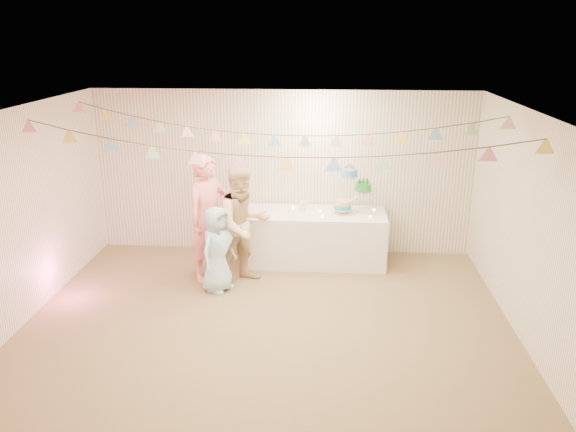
# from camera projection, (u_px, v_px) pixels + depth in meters

# --- Properties ---
(floor) EXTENTS (6.00, 6.00, 0.00)m
(floor) POSITION_uv_depth(u_px,v_px,m) (267.00, 324.00, 6.93)
(floor) COLOR brown
(floor) RESTS_ON ground
(ceiling) EXTENTS (6.00, 6.00, 0.00)m
(ceiling) POSITION_uv_depth(u_px,v_px,m) (265.00, 113.00, 6.11)
(ceiling) COLOR white
(ceiling) RESTS_ON ground
(back_wall) EXTENTS (6.00, 6.00, 0.00)m
(back_wall) POSITION_uv_depth(u_px,v_px,m) (283.00, 173.00, 8.89)
(back_wall) COLOR white
(back_wall) RESTS_ON ground
(front_wall) EXTENTS (6.00, 6.00, 0.00)m
(front_wall) POSITION_uv_depth(u_px,v_px,m) (230.00, 336.00, 4.16)
(front_wall) COLOR white
(front_wall) RESTS_ON ground
(left_wall) EXTENTS (5.00, 5.00, 0.00)m
(left_wall) POSITION_uv_depth(u_px,v_px,m) (17.00, 219.00, 6.72)
(left_wall) COLOR white
(left_wall) RESTS_ON ground
(right_wall) EXTENTS (5.00, 5.00, 0.00)m
(right_wall) POSITION_uv_depth(u_px,v_px,m) (530.00, 231.00, 6.32)
(right_wall) COLOR white
(right_wall) RESTS_ON ground
(table) EXTENTS (2.15, 0.86, 0.81)m
(table) POSITION_uv_depth(u_px,v_px,m) (315.00, 237.00, 8.70)
(table) COLOR white
(table) RESTS_ON floor
(cake_stand) EXTENTS (0.63, 0.37, 0.70)m
(cake_stand) POSITION_uv_depth(u_px,v_px,m) (352.00, 194.00, 8.49)
(cake_stand) COLOR silver
(cake_stand) RESTS_ON table
(cake_bottom) EXTENTS (0.31, 0.31, 0.15)m
(cake_bottom) POSITION_uv_depth(u_px,v_px,m) (342.00, 211.00, 8.52)
(cake_bottom) COLOR teal
(cake_bottom) RESTS_ON cake_stand
(cake_middle) EXTENTS (0.27, 0.27, 0.22)m
(cake_middle) POSITION_uv_depth(u_px,v_px,m) (364.00, 192.00, 8.56)
(cake_middle) COLOR #1C832B
(cake_middle) RESTS_ON cake_stand
(cake_top_tier) EXTENTS (0.25, 0.25, 0.19)m
(cake_top_tier) POSITION_uv_depth(u_px,v_px,m) (349.00, 176.00, 8.37)
(cake_top_tier) COLOR #438DD3
(cake_top_tier) RESTS_ON cake_stand
(platter) EXTENTS (0.35, 0.35, 0.02)m
(platter) POSITION_uv_depth(u_px,v_px,m) (282.00, 216.00, 8.57)
(platter) COLOR white
(platter) RESTS_ON table
(posy) EXTENTS (0.15, 0.15, 0.17)m
(posy) POSITION_uv_depth(u_px,v_px,m) (303.00, 209.00, 8.62)
(posy) COLOR white
(posy) RESTS_ON table
(person_adult_a) EXTENTS (0.77, 0.79, 1.84)m
(person_adult_a) POSITION_uv_depth(u_px,v_px,m) (209.00, 218.00, 7.95)
(person_adult_a) COLOR #F78481
(person_adult_a) RESTS_ON floor
(person_adult_b) EXTENTS (1.06, 1.04, 1.73)m
(person_adult_b) POSITION_uv_depth(u_px,v_px,m) (244.00, 225.00, 7.83)
(person_adult_b) COLOR #D3B282
(person_adult_b) RESTS_ON floor
(person_child) EXTENTS (0.63, 0.71, 1.22)m
(person_child) POSITION_uv_depth(u_px,v_px,m) (218.00, 249.00, 7.67)
(person_child) COLOR #A9DBF0
(person_child) RESTS_ON floor
(bunting_back) EXTENTS (5.60, 1.10, 0.40)m
(bunting_back) POSITION_uv_depth(u_px,v_px,m) (274.00, 120.00, 7.23)
(bunting_back) COLOR pink
(bunting_back) RESTS_ON ceiling
(bunting_front) EXTENTS (5.60, 0.90, 0.36)m
(bunting_front) POSITION_uv_depth(u_px,v_px,m) (263.00, 142.00, 6.01)
(bunting_front) COLOR #72A5E5
(bunting_front) RESTS_ON ceiling
(tealight_0) EXTENTS (0.04, 0.04, 0.03)m
(tealight_0) POSITION_uv_depth(u_px,v_px,m) (262.00, 213.00, 8.48)
(tealight_0) COLOR #FFD88C
(tealight_0) RESTS_ON table
(tealight_1) EXTENTS (0.04, 0.04, 0.03)m
(tealight_1) POSITION_uv_depth(u_px,v_px,m) (293.00, 207.00, 8.76)
(tealight_1) COLOR #FFD88C
(tealight_1) RESTS_ON table
(tealight_2) EXTENTS (0.04, 0.04, 0.03)m
(tealight_2) POSITION_uv_depth(u_px,v_px,m) (322.00, 216.00, 8.35)
(tealight_2) COLOR #FFD88C
(tealight_2) RESTS_ON table
(tealight_3) EXTENTS (0.04, 0.04, 0.03)m
(tealight_3) POSITION_uv_depth(u_px,v_px,m) (338.00, 208.00, 8.75)
(tealight_3) COLOR #FFD88C
(tealight_3) RESTS_ON table
(tealight_4) EXTENTS (0.04, 0.04, 0.03)m
(tealight_4) POSITION_uv_depth(u_px,v_px,m) (370.00, 216.00, 8.34)
(tealight_4) COLOR #FFD88C
(tealight_4) RESTS_ON table
(tealight_5) EXTENTS (0.04, 0.04, 0.03)m
(tealight_5) POSITION_uv_depth(u_px,v_px,m) (374.00, 210.00, 8.64)
(tealight_5) COLOR #FFD88C
(tealight_5) RESTS_ON table
(tealight_6) EXTENTS (0.04, 0.04, 0.03)m
(tealight_6) POSITION_uv_depth(u_px,v_px,m) (320.00, 211.00, 8.60)
(tealight_6) COLOR #FFD88C
(tealight_6) RESTS_ON table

